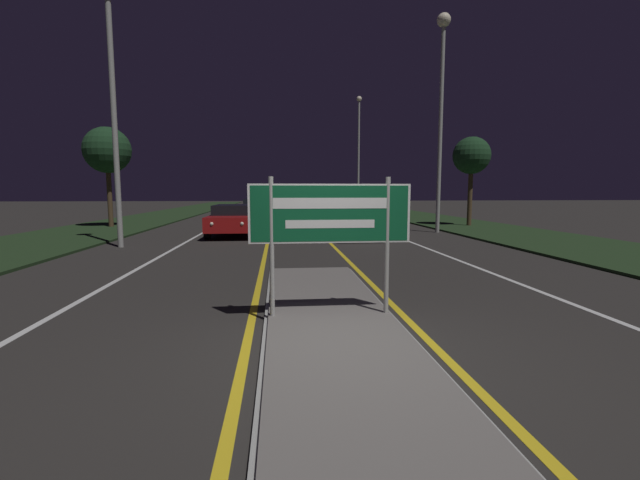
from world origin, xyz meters
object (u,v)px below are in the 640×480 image
at_px(highway_sign, 330,219).
at_px(streetlight_left_near, 111,59).
at_px(car_approaching_0, 233,219).
at_px(car_receding_0, 357,219).
at_px(car_receding_1, 324,207).
at_px(car_receding_2, 344,203).
at_px(car_approaching_1, 255,208).
at_px(streetlight_right_far, 359,143).
at_px(streetlight_right_near, 442,84).

distance_m(highway_sign, streetlight_left_near, 11.82).
bearing_deg(car_approaching_0, car_receding_0, -16.24).
bearing_deg(car_receding_1, car_receding_2, 74.34).
relative_size(car_receding_0, car_approaching_1, 1.03).
relative_size(car_receding_0, car_receding_1, 1.02).
distance_m(car_receding_1, car_receding_2, 11.89).
bearing_deg(car_approaching_1, highway_sign, -84.42).
height_order(highway_sign, car_receding_1, highway_sign).
bearing_deg(highway_sign, streetlight_right_far, 78.65).
distance_m(car_receding_0, car_approaching_1, 14.01).
height_order(highway_sign, car_approaching_0, highway_sign).
height_order(car_receding_0, car_receding_2, car_receding_0).
bearing_deg(streetlight_right_far, car_approaching_1, -135.86).
distance_m(streetlight_left_near, car_receding_0, 10.36).
distance_m(car_receding_2, car_approaching_0, 24.97).
bearing_deg(streetlight_left_near, car_approaching_0, 46.74).
relative_size(car_receding_0, car_approaching_0, 0.91).
bearing_deg(car_receding_0, streetlight_left_near, -165.94).
relative_size(streetlight_right_far, car_approaching_1, 2.51).
distance_m(car_approaching_0, car_approaching_1, 11.65).
height_order(streetlight_right_near, streetlight_right_far, streetlight_right_far).
height_order(car_receding_2, car_approaching_1, car_receding_2).
bearing_deg(car_approaching_0, car_receding_1, 66.47).
relative_size(streetlight_right_near, car_receding_0, 2.28).
distance_m(highway_sign, streetlight_right_far, 33.99).
distance_m(highway_sign, streetlight_right_near, 15.50).
bearing_deg(highway_sign, streetlight_right_near, 63.15).
relative_size(streetlight_left_near, car_receding_0, 2.05).
xyz_separation_m(highway_sign, streetlight_right_far, (6.62, 33.00, 4.76)).
bearing_deg(car_receding_2, streetlight_left_near, -113.65).
bearing_deg(car_approaching_1, streetlight_right_far, 44.14).
xyz_separation_m(streetlight_right_near, car_receding_1, (-4.03, 11.64, -5.94)).
distance_m(streetlight_left_near, car_approaching_1, 16.66).
height_order(car_approaching_0, car_approaching_1, car_approaching_1).
xyz_separation_m(streetlight_left_near, car_receding_1, (8.68, 15.70, -5.44)).
height_order(streetlight_right_far, car_receding_2, streetlight_right_far).
relative_size(highway_sign, streetlight_left_near, 0.27).
bearing_deg(highway_sign, car_approaching_0, 101.98).
distance_m(streetlight_left_near, streetlight_right_far, 27.19).
bearing_deg(highway_sign, car_approaching_1, 95.58).
height_order(highway_sign, streetlight_right_near, streetlight_right_near).
height_order(streetlight_right_near, car_approaching_0, streetlight_right_near).
bearing_deg(car_approaching_0, streetlight_right_near, 2.54).
distance_m(streetlight_right_near, car_receding_2, 23.86).
height_order(streetlight_left_near, car_receding_0, streetlight_left_near).
relative_size(highway_sign, car_receding_0, 0.55).
bearing_deg(streetlight_right_near, streetlight_left_near, -162.30).
relative_size(streetlight_right_far, car_receding_0, 2.44).
xyz_separation_m(streetlight_right_near, car_approaching_1, (-8.97, 11.24, -5.95)).
height_order(car_receding_0, car_approaching_0, car_receding_0).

